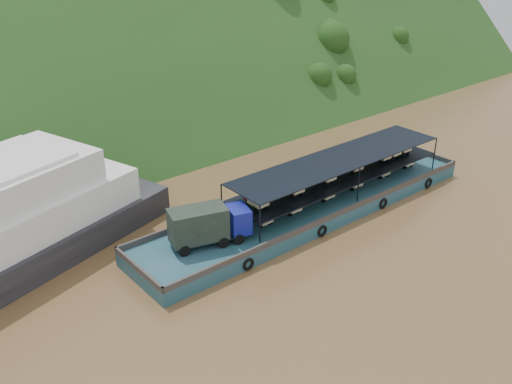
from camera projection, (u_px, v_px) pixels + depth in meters
ground at (296, 231)px, 49.16m from camera, size 160.00×160.00×0.00m
hillside at (106, 124)px, 74.11m from camera, size 140.00×39.60×39.60m
cargo_barge at (305, 206)px, 50.96m from camera, size 35.00×7.18×4.54m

